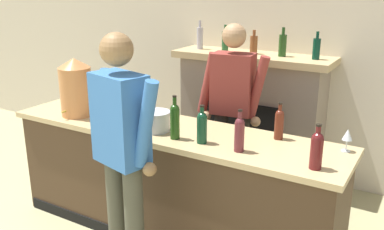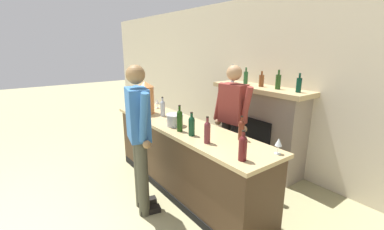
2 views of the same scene
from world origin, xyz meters
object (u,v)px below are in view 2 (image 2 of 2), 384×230
Objects in this scene: ice_bucket_steel at (175,120)px; wine_glass_back_row at (157,102)px; wine_bottle_riesling_slim at (241,129)px; wine_bottle_chardonnay_pale at (192,125)px; person_bartender at (232,121)px; wine_bottle_port_short at (243,147)px; wine_glass_near_bucket at (279,143)px; copper_dispenser at (145,97)px; wine_bottle_cabernet_heavy at (207,131)px; wine_bottle_merlot_tall at (163,108)px; person_customer at (139,135)px; fireplace_stone at (258,127)px; wine_bottle_burgundy_dark at (180,120)px.

ice_bucket_steel reaches higher than wine_glass_back_row.
wine_bottle_riesling_slim is at bearing 19.66° from ice_bucket_steel.
person_bartender is at bearing 100.37° from wine_bottle_chardonnay_pale.
wine_bottle_port_short reaches higher than wine_glass_near_bucket.
copper_dispenser is 1.56m from wine_bottle_cabernet_heavy.
wine_bottle_chardonnay_pale is 0.96m from wine_bottle_merlot_tall.
wine_bottle_merlot_tall is at bearing -171.95° from wine_bottle_riesling_slim.
person_customer is 1.45m from wine_glass_back_row.
wine_bottle_chardonnay_pale is at bearing -79.63° from person_bartender.
fireplace_stone is 0.80m from person_bartender.
wine_bottle_riesling_slim is 1.81× the size of wine_glass_back_row.
copper_dispenser is 1.72× the size of wine_bottle_port_short.
wine_bottle_burgundy_dark is (-1.04, 0.00, 0.01)m from wine_bottle_port_short.
wine_bottle_burgundy_dark reaches higher than wine_glass_back_row.
wine_bottle_burgundy_dark is at bearing -14.22° from wine_bottle_merlot_tall.
fireplace_stone reaches higher than wine_bottle_burgundy_dark.
ice_bucket_steel is at bearing 174.04° from wine_bottle_chardonnay_pale.
fireplace_stone is 5.97× the size of wine_bottle_riesling_slim.
fireplace_stone is 1.63m from wine_bottle_chardonnay_pale.
fireplace_stone is at bearing 89.47° from person_customer.
wine_bottle_merlot_tall is (-0.52, 0.12, 0.05)m from ice_bucket_steel.
person_customer is 3.55× the size of copper_dispenser.
person_bartender is 0.86m from wine_bottle_burgundy_dark.
wine_glass_back_row is at bearing -179.53° from wine_bottle_riesling_slim.
wine_bottle_burgundy_dark is at bearing 179.96° from wine_bottle_port_short.
wine_bottle_burgundy_dark reaches higher than wine_bottle_port_short.
wine_glass_back_row is at bearing 163.40° from wine_bottle_burgundy_dark.
wine_bottle_cabernet_heavy is at bearing 1.82° from wine_bottle_burgundy_dark.
wine_glass_back_row is (-1.16, 0.87, 0.07)m from person_customer.
fireplace_stone is at bearing 124.78° from wine_bottle_port_short.
ice_bucket_steel is at bearing -160.34° from wine_bottle_riesling_slim.
wine_bottle_port_short is at bearing -105.34° from wine_glass_near_bucket.
person_bartender is 1.04m from wine_bottle_merlot_tall.
ice_bucket_steel is 0.54m from wine_bottle_merlot_tall.
person_customer reaches higher than wine_bottle_burgundy_dark.
wine_bottle_port_short is 1.80× the size of wine_glass_near_bucket.
wine_bottle_merlot_tall is (-1.40, -0.20, 0.01)m from wine_bottle_riesling_slim.
person_customer is 0.52m from wine_bottle_burgundy_dark.
copper_dispenser is at bearing -169.17° from wine_bottle_riesling_slim.
person_bartender is at bearing 20.01° from wine_glass_back_row.
fireplace_stone is 5.70× the size of wine_bottle_port_short.
wine_bottle_burgundy_dark is at bearing -149.91° from wine_bottle_riesling_slim.
wine_glass_back_row is at bearing 142.89° from person_customer.
wine_bottle_chardonnay_pale is at bearing -1.44° from copper_dispenser.
wine_bottle_merlot_tall is at bearing 22.63° from copper_dispenser.
fireplace_stone is 2.11m from person_customer.
wine_bottle_merlot_tall is at bearing 173.99° from wine_bottle_port_short.
fireplace_stone reaches higher than wine_bottle_chardonnay_pale.
wine_glass_near_bucket is (0.48, 0.00, -0.01)m from wine_bottle_riesling_slim.
wine_bottle_cabernet_heavy is at bearing -69.94° from fireplace_stone.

